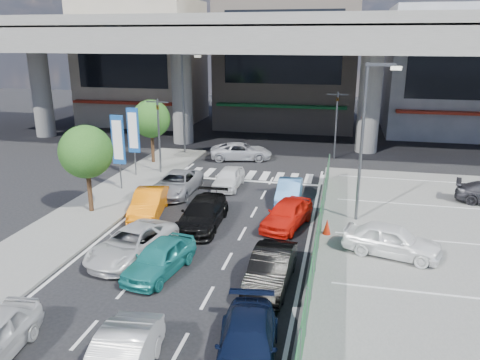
% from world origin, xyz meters
% --- Properties ---
extents(ground, '(120.00, 120.00, 0.00)m').
position_xyz_m(ground, '(0.00, 0.00, 0.00)').
color(ground, black).
rests_on(ground, ground).
extents(parking_lot, '(12.00, 28.00, 0.06)m').
position_xyz_m(parking_lot, '(11.00, 2.00, 0.03)').
color(parking_lot, slate).
rests_on(parking_lot, ground).
extents(sidewalk_left, '(4.00, 30.00, 0.12)m').
position_xyz_m(sidewalk_left, '(-7.00, 4.00, 0.06)').
color(sidewalk_left, slate).
rests_on(sidewalk_left, ground).
extents(fence_run, '(0.16, 22.00, 1.80)m').
position_xyz_m(fence_run, '(5.30, 1.00, 0.90)').
color(fence_run, '#1D562C').
rests_on(fence_run, ground).
extents(expressway, '(64.00, 14.00, 10.75)m').
position_xyz_m(expressway, '(0.00, 22.00, 8.76)').
color(expressway, slate).
rests_on(expressway, ground).
extents(building_west, '(12.00, 10.90, 13.00)m').
position_xyz_m(building_west, '(-16.00, 31.97, 6.49)').
color(building_west, gray).
rests_on(building_west, ground).
extents(building_center, '(14.00, 10.90, 15.00)m').
position_xyz_m(building_center, '(0.00, 32.97, 7.49)').
color(building_center, gray).
rests_on(building_center, ground).
extents(building_east, '(12.00, 10.90, 12.00)m').
position_xyz_m(building_east, '(16.00, 31.97, 5.99)').
color(building_east, gray).
rests_on(building_east, ground).
extents(traffic_light_left, '(1.60, 1.24, 5.20)m').
position_xyz_m(traffic_light_left, '(-6.20, 12.00, 3.94)').
color(traffic_light_left, '#595B60').
rests_on(traffic_light_left, ground).
extents(traffic_light_right, '(1.60, 1.24, 5.20)m').
position_xyz_m(traffic_light_right, '(5.50, 19.00, 3.94)').
color(traffic_light_right, '#595B60').
rests_on(traffic_light_right, ground).
extents(street_lamp_right, '(1.65, 0.22, 8.00)m').
position_xyz_m(street_lamp_right, '(7.17, 6.00, 4.77)').
color(street_lamp_right, '#595B60').
rests_on(street_lamp_right, ground).
extents(street_lamp_left, '(1.65, 0.22, 8.00)m').
position_xyz_m(street_lamp_left, '(-6.33, 18.00, 4.77)').
color(street_lamp_left, '#595B60').
rests_on(street_lamp_left, ground).
extents(signboard_near, '(0.80, 0.14, 4.70)m').
position_xyz_m(signboard_near, '(-7.20, 7.99, 3.06)').
color(signboard_near, '#595B60').
rests_on(signboard_near, ground).
extents(signboard_far, '(0.80, 0.14, 4.70)m').
position_xyz_m(signboard_far, '(-7.60, 10.99, 3.06)').
color(signboard_far, '#595B60').
rests_on(signboard_far, ground).
extents(tree_near, '(2.80, 2.80, 4.80)m').
position_xyz_m(tree_near, '(-7.00, 4.00, 3.39)').
color(tree_near, '#382314').
rests_on(tree_near, ground).
extents(tree_far, '(2.80, 2.80, 4.80)m').
position_xyz_m(tree_far, '(-7.80, 14.50, 3.39)').
color(tree_far, '#382314').
rests_on(tree_far, ground).
extents(minivan_navy_back, '(2.31, 4.53, 1.26)m').
position_xyz_m(minivan_navy_back, '(3.76, -6.20, 0.63)').
color(minivan_navy_back, black).
rests_on(minivan_navy_back, ground).
extents(sedan_white_mid_left, '(3.05, 5.05, 1.31)m').
position_xyz_m(sedan_white_mid_left, '(-2.47, -0.53, 0.66)').
color(sedan_white_mid_left, silver).
rests_on(sedan_white_mid_left, ground).
extents(taxi_teal_mid, '(2.22, 4.15, 1.34)m').
position_xyz_m(taxi_teal_mid, '(-0.78, -1.59, 0.67)').
color(taxi_teal_mid, teal).
rests_on(taxi_teal_mid, ground).
extents(hatch_black_mid_right, '(1.62, 4.24, 1.38)m').
position_xyz_m(hatch_black_mid_right, '(3.71, -1.58, 0.69)').
color(hatch_black_mid_right, black).
rests_on(hatch_black_mid_right, ground).
extents(taxi_orange_left, '(2.23, 4.39, 1.38)m').
position_xyz_m(taxi_orange_left, '(-3.80, 4.39, 0.69)').
color(taxi_orange_left, orange).
rests_on(taxi_orange_left, ground).
extents(sedan_black_mid, '(2.11, 4.82, 1.38)m').
position_xyz_m(sedan_black_mid, '(-0.54, 3.51, 0.69)').
color(sedan_black_mid, black).
rests_on(sedan_black_mid, ground).
extents(taxi_orange_right, '(2.59, 4.33, 1.38)m').
position_xyz_m(taxi_orange_right, '(3.60, 4.38, 0.69)').
color(taxi_orange_right, red).
rests_on(taxi_orange_right, ground).
extents(wagon_silver_front_left, '(2.20, 4.77, 1.32)m').
position_xyz_m(wagon_silver_front_left, '(-3.58, 8.08, 0.66)').
color(wagon_silver_front_left, '#93959B').
rests_on(wagon_silver_front_left, ground).
extents(sedan_white_front_mid, '(1.54, 3.78, 1.28)m').
position_xyz_m(sedan_white_front_mid, '(-0.80, 9.97, 0.64)').
color(sedan_white_front_mid, white).
rests_on(sedan_white_front_mid, ground).
extents(kei_truck_front_right, '(1.44, 3.84, 1.25)m').
position_xyz_m(kei_truck_front_right, '(3.24, 8.22, 0.63)').
color(kei_truck_front_right, '#5799DE').
rests_on(kei_truck_front_right, ground).
extents(crossing_wagon_silver, '(5.10, 3.17, 1.32)m').
position_xyz_m(crossing_wagon_silver, '(-1.57, 17.08, 0.66)').
color(crossing_wagon_silver, '#B8B9C1').
rests_on(crossing_wagon_silver, ground).
extents(parked_sedan_white, '(4.41, 2.65, 1.40)m').
position_xyz_m(parked_sedan_white, '(8.42, 2.04, 0.76)').
color(parked_sedan_white, white).
rests_on(parked_sedan_white, parking_lot).
extents(traffic_cone, '(0.44, 0.44, 0.76)m').
position_xyz_m(traffic_cone, '(5.60, 3.73, 0.44)').
color(traffic_cone, red).
rests_on(traffic_cone, parking_lot).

